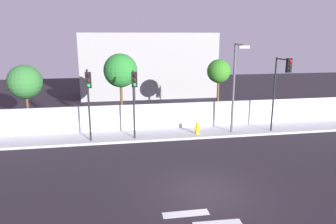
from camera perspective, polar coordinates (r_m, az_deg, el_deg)
The scene contains 12 objects.
ground_plane at distance 14.30m, azimuth 6.55°, elevation -14.18°, with size 80.00×80.00×0.00m, color #272229.
sidewalk at distance 21.66m, azimuth 0.47°, elevation -4.01°, with size 36.00×2.40×0.15m, color #B2B2B2.
perimeter_wall at distance 22.61m, azimuth -0.11°, elevation -0.67°, with size 36.00×0.18×1.80m, color silver.
traffic_light_left at distance 19.49m, azimuth -6.15°, elevation 3.84°, with size 0.34×1.10×4.39m.
traffic_light_center at distance 22.12m, azimuth 19.85°, elevation 5.59°, with size 0.50×1.41×5.11m.
traffic_light_right at distance 19.13m, azimuth -14.20°, elevation 3.68°, with size 0.41×1.80×4.52m.
street_lamp_curbside at distance 21.19m, azimuth 12.06°, elevation 5.66°, with size 0.73×2.41×6.01m.
fire_hydrant at distance 21.39m, azimuth 5.31°, elevation -2.85°, with size 0.44×0.26×0.82m.
roadside_tree_leftmost at distance 24.12m, azimuth -24.47°, elevation 4.97°, with size 2.36×2.36×4.71m.
roadside_tree_midleft at distance 23.27m, azimuth -8.60°, elevation 7.39°, with size 2.45×2.45×5.41m.
roadside_tree_midright at distance 24.62m, azimuth 9.17°, elevation 7.21°, with size 1.81×1.81×4.90m.
low_building_distant at distance 35.94m, azimuth -3.64°, elevation 8.57°, with size 14.55×6.00×6.93m, color gray.
Camera 1 is at (-3.71, -12.09, 6.67)m, focal length 33.68 mm.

